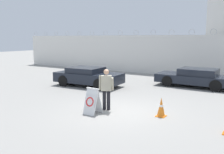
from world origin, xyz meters
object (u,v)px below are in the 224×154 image
object	(u,v)px
barricade_sign	(92,101)
parked_car_rear_sedan	(195,77)
traffic_cone_near	(161,107)
security_guard	(106,87)
parked_car_front_coupe	(88,76)

from	to	relation	value
barricade_sign	parked_car_rear_sedan	distance (m)	8.31
barricade_sign	parked_car_rear_sedan	bearing A→B (deg)	77.52
traffic_cone_near	security_guard	bearing A→B (deg)	-170.57
traffic_cone_near	parked_car_rear_sedan	distance (m)	6.91
parked_car_front_coupe	barricade_sign	bearing A→B (deg)	-54.02
security_guard	parked_car_front_coupe	size ratio (longest dim) A/B	0.40
traffic_cone_near	parked_car_rear_sedan	xyz separation A→B (m)	(-0.40, 6.89, 0.23)
parked_car_front_coupe	parked_car_rear_sedan	distance (m)	6.79
security_guard	traffic_cone_near	bearing A→B (deg)	-19.82
parked_car_front_coupe	security_guard	bearing A→B (deg)	-47.62
parked_car_rear_sedan	parked_car_front_coupe	bearing A→B (deg)	30.24
parked_car_front_coupe	parked_car_rear_sedan	xyz separation A→B (m)	(5.90, 3.36, -0.02)
traffic_cone_near	parked_car_front_coupe	xyz separation A→B (m)	(-6.31, 3.53, 0.25)
parked_car_rear_sedan	security_guard	bearing A→B (deg)	75.84
barricade_sign	parked_car_rear_sedan	xyz separation A→B (m)	(2.11, 8.03, 0.07)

